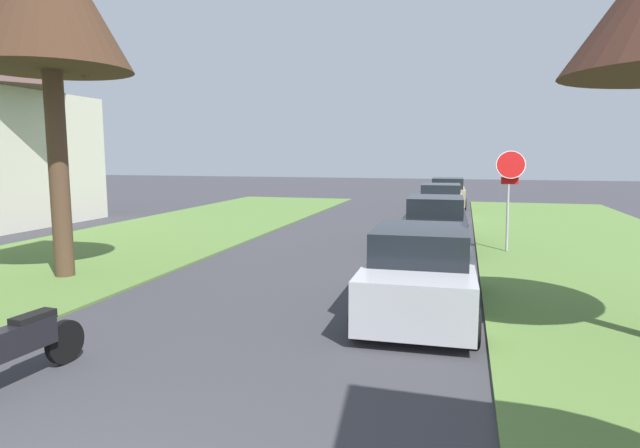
% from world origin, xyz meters
% --- Properties ---
extents(stop_sign_far, '(0.81, 0.75, 2.90)m').
position_xyz_m(stop_sign_far, '(4.44, 13.56, 2.14)').
color(stop_sign_far, '#9EA0A5').
rests_on(stop_sign_far, grass_verge_right).
extents(parked_sedan_silver, '(2.02, 4.44, 1.57)m').
position_xyz_m(parked_sedan_silver, '(2.47, 6.99, 0.72)').
color(parked_sedan_silver, '#BCBCC1').
rests_on(parked_sedan_silver, ground).
extents(parked_sedan_black, '(2.02, 4.44, 1.57)m').
position_xyz_m(parked_sedan_black, '(2.37, 13.93, 0.72)').
color(parked_sedan_black, black).
rests_on(parked_sedan_black, ground).
extents(parked_sedan_white, '(2.02, 4.44, 1.57)m').
position_xyz_m(parked_sedan_white, '(2.23, 20.95, 0.72)').
color(parked_sedan_white, white).
rests_on(parked_sedan_white, ground).
extents(parked_sedan_tan, '(2.02, 4.44, 1.57)m').
position_xyz_m(parked_sedan_tan, '(2.33, 26.98, 0.72)').
color(parked_sedan_tan, tan).
rests_on(parked_sedan_tan, ground).
extents(parked_motorcycle, '(0.60, 2.05, 0.97)m').
position_xyz_m(parked_motorcycle, '(-2.09, 2.60, 0.48)').
color(parked_motorcycle, black).
rests_on(parked_motorcycle, ground).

